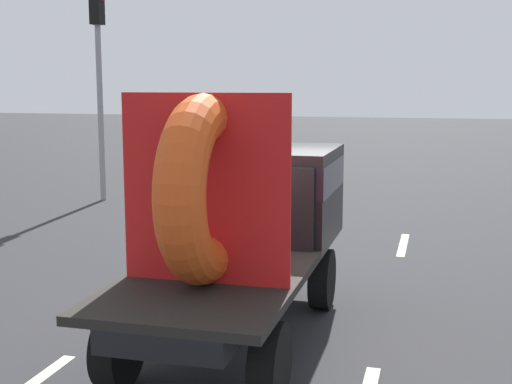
% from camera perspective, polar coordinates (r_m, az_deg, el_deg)
% --- Properties ---
extents(ground_plane, '(120.00, 120.00, 0.00)m').
position_cam_1_polar(ground_plane, '(9.93, -1.05, -10.29)').
color(ground_plane, '#28282B').
extents(flatbed_truck, '(2.02, 5.16, 3.18)m').
position_cam_1_polar(flatbed_truck, '(9.21, -0.63, -1.63)').
color(flatbed_truck, black).
rests_on(flatbed_truck, ground_plane).
extents(distant_sedan, '(1.83, 4.26, 1.39)m').
position_cam_1_polar(distant_sedan, '(23.80, 0.16, 2.85)').
color(distant_sedan, black).
rests_on(distant_sedan, ground_plane).
extents(traffic_light, '(0.42, 0.36, 5.78)m').
position_cam_1_polar(traffic_light, '(19.82, -12.86, 10.16)').
color(traffic_light, gray).
rests_on(traffic_light, ground_plane).
extents(lane_dash_left_far, '(0.16, 2.94, 0.01)m').
position_cam_1_polar(lane_dash_left_far, '(15.46, -1.31, -3.27)').
color(lane_dash_left_far, beige).
rests_on(lane_dash_left_far, ground_plane).
extents(lane_dash_right_far, '(0.16, 2.06, 0.01)m').
position_cam_1_polar(lane_dash_right_far, '(14.50, 12.08, -4.28)').
color(lane_dash_right_far, beige).
rests_on(lane_dash_right_far, ground_plane).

